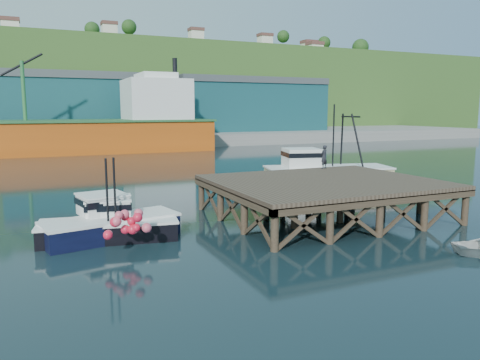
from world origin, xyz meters
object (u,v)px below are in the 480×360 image
boat_black (109,223)px  boat_navy (109,221)px  dockworker (324,157)px  trawler (325,171)px

boat_black → boat_navy: bearing=86.6°
dockworker → trawler: bearing=-145.0°
trawler → boat_black: bearing=-140.9°
boat_navy → dockworker: bearing=3.2°
boat_navy → boat_black: 0.18m
boat_black → dockworker: boat_black is taller
boat_navy → trawler: size_ratio=0.64×
boat_black → trawler: 19.46m
boat_navy → trawler: bearing=12.5°
boat_navy → dockworker: boat_navy is taller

